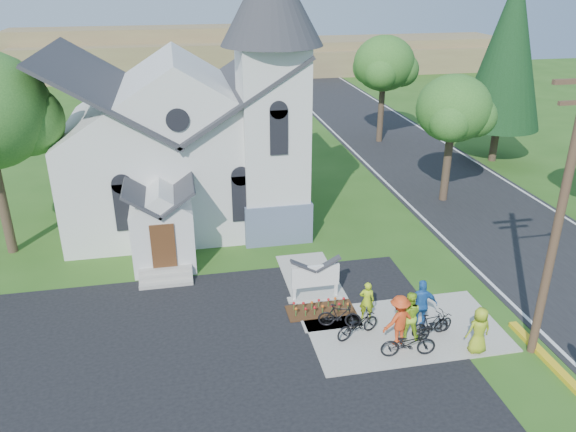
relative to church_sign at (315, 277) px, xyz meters
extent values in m
plane|color=#2B5518|center=(1.20, -3.20, -1.03)|extent=(120.00, 120.00, 0.00)
cube|color=black|center=(-5.80, -5.20, -1.02)|extent=(20.00, 16.00, 0.02)
cube|color=black|center=(11.20, 11.80, -1.02)|extent=(8.00, 90.00, 0.02)
cube|color=#9D988D|center=(2.70, -2.70, -1.00)|extent=(7.00, 4.00, 0.05)
cube|color=silver|center=(-4.80, 9.80, 1.47)|extent=(11.00, 9.00, 5.00)
cube|color=slate|center=(-0.50, 6.50, -0.03)|extent=(3.20, 3.20, 2.00)
cube|color=silver|center=(-0.50, 6.50, 3.47)|extent=(3.00, 3.00, 9.00)
cube|color=silver|center=(-5.80, 4.10, 0.37)|extent=(2.60, 2.40, 2.80)
cube|color=#502D16|center=(-5.80, 2.87, 0.47)|extent=(1.00, 0.10, 2.00)
cube|color=#9D988D|center=(0.00, 0.00, -0.98)|extent=(2.20, 0.40, 0.10)
cube|color=white|center=(-0.85, 0.00, -0.48)|extent=(0.12, 0.12, 1.00)
cube|color=white|center=(0.85, 0.00, -0.48)|extent=(0.12, 0.12, 1.00)
cube|color=white|center=(0.00, 0.00, 0.02)|extent=(1.90, 0.14, 0.90)
cube|color=#341E0E|center=(0.00, -0.90, -0.99)|extent=(2.60, 1.10, 0.07)
cylinder|color=#4D3326|center=(6.50, -4.70, 3.97)|extent=(0.28, 0.28, 10.00)
cylinder|color=#3A2B20|center=(-12.80, 6.80, 1.45)|extent=(0.44, 0.44, 4.95)
cylinder|color=#3A2B20|center=(9.70, 8.80, 1.00)|extent=(0.44, 0.44, 4.05)
ellipsoid|color=#2A5D20|center=(9.70, 8.80, 4.22)|extent=(4.00, 4.00, 3.60)
cylinder|color=#3A2B20|center=(10.20, 20.80, 1.22)|extent=(0.44, 0.44, 4.50)
ellipsoid|color=#2A5D20|center=(10.20, 20.80, 4.79)|extent=(4.40, 4.40, 3.96)
cylinder|color=#3A2B20|center=(16.20, 14.80, 0.17)|extent=(0.50, 0.50, 2.40)
cone|color=black|center=(16.20, 14.80, 6.37)|extent=(5.20, 5.20, 10.00)
cube|color=olive|center=(7.20, 52.80, 0.97)|extent=(60.00, 8.00, 4.00)
cube|color=olive|center=(-8.80, 54.80, 1.77)|extent=(30.00, 6.00, 5.60)
cube|color=olive|center=(23.20, 50.80, 0.47)|extent=(25.00, 6.00, 3.00)
imported|color=#A6C917|center=(1.53, -1.73, -0.21)|extent=(0.64, 0.50, 1.53)
imported|color=black|center=(0.87, -2.73, -0.51)|extent=(1.89, 1.23, 0.94)
imported|color=#9FD528|center=(2.58, -3.15, -0.07)|extent=(1.06, 0.94, 1.81)
imported|color=black|center=(0.40, -2.08, -0.50)|extent=(1.64, 0.87, 0.95)
imported|color=blue|center=(3.23, -2.74, 0.01)|extent=(1.22, 0.64, 1.98)
imported|color=black|center=(2.19, -4.13, -0.48)|extent=(1.95, 0.85, 0.99)
imported|color=red|center=(2.11, -3.42, -0.03)|extent=(1.36, 1.00, 1.89)
imported|color=black|center=(3.42, -3.20, -0.53)|extent=(1.52, 0.59, 0.89)
imported|color=#9BB121|center=(4.58, -4.40, -0.12)|extent=(0.85, 0.56, 1.72)
imported|color=black|center=(3.56, -3.29, -0.54)|extent=(1.75, 1.16, 0.87)
camera|label=1|loc=(-4.84, -18.53, 11.01)|focal=35.00mm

